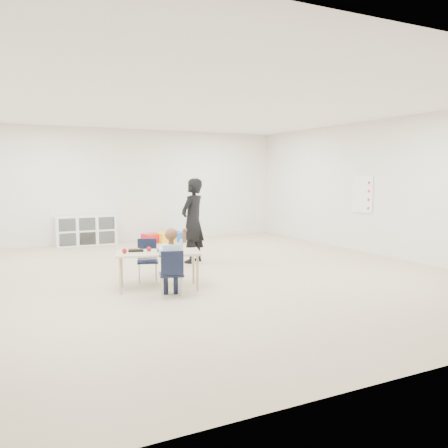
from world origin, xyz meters
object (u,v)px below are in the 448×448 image
cubby_shelf (86,230)px  child (171,260)px  table (159,270)px  adult (193,221)px  chair_near (172,273)px

cubby_shelf → child: bearing=-88.9°
table → adult: size_ratio=0.82×
chair_near → adult: bearing=76.9°
cubby_shelf → adult: bearing=-66.8°
table → adult: (1.28, 1.72, 0.52)m
child → cubby_shelf: 5.50m
table → child: bearing=-73.9°
table → adult: 2.21m
adult → table: bearing=20.3°
child → adult: bearing=76.9°
child → adult: adult is taller
table → cubby_shelf: 4.95m
table → child: child is taller
table → cubby_shelf: bearing=107.6°
chair_near → adult: 2.64m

